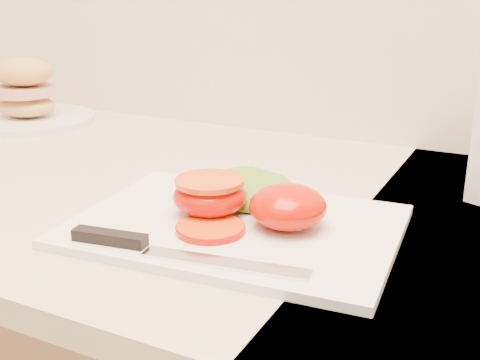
% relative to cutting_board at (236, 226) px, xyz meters
% --- Properties ---
extents(cutting_board, '(0.36, 0.28, 0.01)m').
position_rel_cutting_board_xyz_m(cutting_board, '(0.00, 0.00, 0.00)').
color(cutting_board, white).
rests_on(cutting_board, counter).
extents(tomato_half_dome, '(0.08, 0.08, 0.05)m').
position_rel_cutting_board_xyz_m(tomato_half_dome, '(0.05, 0.01, 0.03)').
color(tomato_half_dome, red).
rests_on(tomato_half_dome, cutting_board).
extents(tomato_half_cut, '(0.08, 0.08, 0.04)m').
position_rel_cutting_board_xyz_m(tomato_half_cut, '(-0.04, 0.01, 0.03)').
color(tomato_half_cut, red).
rests_on(tomato_half_cut, cutting_board).
extents(tomato_slice_0, '(0.07, 0.07, 0.01)m').
position_rel_cutting_board_xyz_m(tomato_slice_0, '(-0.01, -0.04, 0.01)').
color(tomato_slice_0, '#E7550C').
rests_on(tomato_slice_0, cutting_board).
extents(lettuce_leaf_0, '(0.16, 0.14, 0.03)m').
position_rel_cutting_board_xyz_m(lettuce_leaf_0, '(-0.02, 0.07, 0.02)').
color(lettuce_leaf_0, '#689C29').
rests_on(lettuce_leaf_0, cutting_board).
extents(knife, '(0.25, 0.05, 0.01)m').
position_rel_cutting_board_xyz_m(knife, '(-0.04, -0.10, 0.01)').
color(knife, silver).
rests_on(knife, cutting_board).
extents(sandwich_plate, '(0.25, 0.25, 0.12)m').
position_rel_cutting_board_xyz_m(sandwich_plate, '(-0.59, 0.28, 0.04)').
color(sandwich_plate, white).
rests_on(sandwich_plate, counter).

